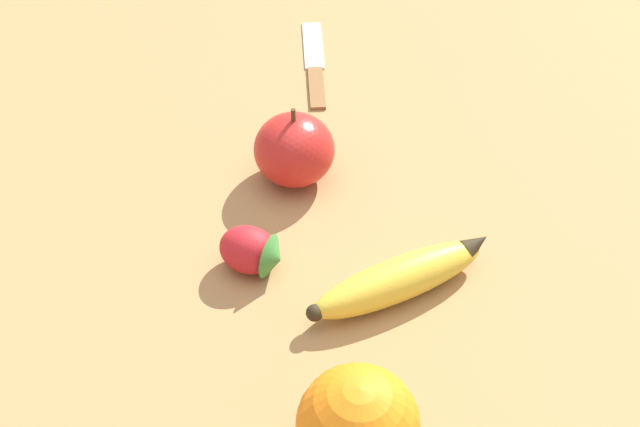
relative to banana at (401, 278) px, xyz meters
The scene contains 6 objects.
ground_plane 0.08m from the banana, 58.67° to the left, with size 3.00×3.00×0.00m, color #A87A47.
banana is the anchor object (origin of this frame).
orange 0.17m from the banana, 155.78° to the right, with size 0.09×0.09×0.09m.
strawberry 0.13m from the banana, 115.86° to the left, with size 0.06×0.07×0.04m.
apple 0.18m from the banana, 70.70° to the left, with size 0.08×0.08×0.08m.
paring_knife 0.34m from the banana, 51.33° to the left, with size 0.14×0.13×0.01m.
Camera 1 is at (-0.47, -0.33, 0.58)m, focal length 50.00 mm.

